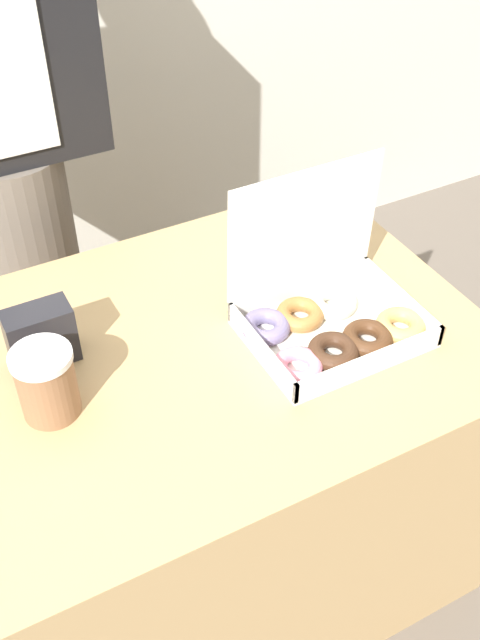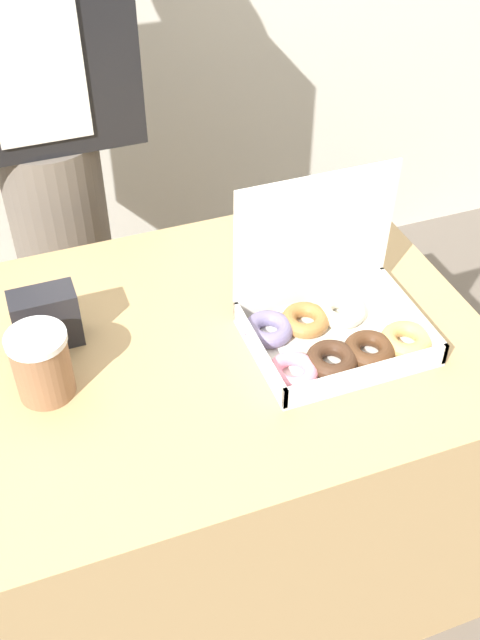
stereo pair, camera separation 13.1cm
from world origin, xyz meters
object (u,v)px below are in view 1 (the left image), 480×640
coffee_cup (47,383)px  napkin_holder (41,336)px  donut_box (327,315)px  person_customer (0,127)px

coffee_cup → napkin_holder: bearing=78.0°
donut_box → person_customer: size_ratio=0.22×
napkin_holder → person_customer: (0.10, 0.55, 0.13)m
coffee_cup → person_customer: person_customer is taller
coffee_cup → napkin_holder: size_ratio=1.10×
coffee_cup → napkin_holder: coffee_cup is taller
coffee_cup → person_customer: 0.69m
donut_box → napkin_holder: bearing=160.3°
donut_box → napkin_holder: (-0.48, 0.17, 0.02)m
napkin_holder → person_customer: size_ratio=0.07×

